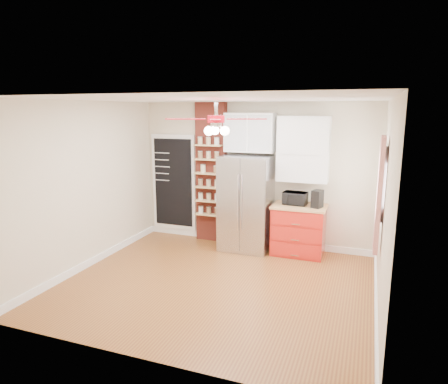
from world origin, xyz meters
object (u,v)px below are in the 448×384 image
(toaster_oven, at_px, (295,198))
(ceiling_fan, at_px, (216,119))
(pantry_jar_oats, at_px, (203,169))
(fridge, at_px, (246,203))
(canister_left, at_px, (317,204))
(coffee_maker, at_px, (317,199))
(red_cabinet, at_px, (299,230))

(toaster_oven, bearing_deg, ceiling_fan, -111.67)
(pantry_jar_oats, bearing_deg, fridge, -10.52)
(canister_left, bearing_deg, coffee_maker, 105.17)
(red_cabinet, relative_size, toaster_oven, 2.28)
(canister_left, bearing_deg, toaster_oven, 163.44)
(fridge, distance_m, coffee_maker, 1.29)
(red_cabinet, bearing_deg, fridge, -177.05)
(canister_left, bearing_deg, ceiling_fan, -127.72)
(fridge, height_order, red_cabinet, fridge)
(red_cabinet, height_order, toaster_oven, toaster_oven)
(red_cabinet, xyz_separation_m, toaster_oven, (-0.09, 0.04, 0.56))
(toaster_oven, relative_size, coffee_maker, 1.35)
(ceiling_fan, distance_m, pantry_jar_oats, 2.27)
(coffee_maker, bearing_deg, canister_left, -56.88)
(toaster_oven, bearing_deg, canister_left, -12.42)
(red_cabinet, distance_m, coffee_maker, 0.68)
(coffee_maker, xyz_separation_m, canister_left, (0.01, -0.02, -0.09))
(pantry_jar_oats, bearing_deg, coffee_maker, -4.70)
(ceiling_fan, height_order, toaster_oven, ceiling_fan)
(fridge, relative_size, coffee_maker, 5.71)
(ceiling_fan, height_order, coffee_maker, ceiling_fan)
(ceiling_fan, relative_size, canister_left, 11.31)
(ceiling_fan, bearing_deg, pantry_jar_oats, 118.38)
(canister_left, xyz_separation_m, pantry_jar_oats, (-2.21, 0.20, 0.48))
(fridge, relative_size, red_cabinet, 1.86)
(fridge, height_order, canister_left, fridge)
(ceiling_fan, bearing_deg, canister_left, 52.28)
(toaster_oven, relative_size, canister_left, 3.33)
(ceiling_fan, bearing_deg, coffee_maker, 52.78)
(fridge, xyz_separation_m, canister_left, (1.29, -0.03, 0.09))
(fridge, distance_m, ceiling_fan, 2.25)
(fridge, height_order, ceiling_fan, ceiling_fan)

